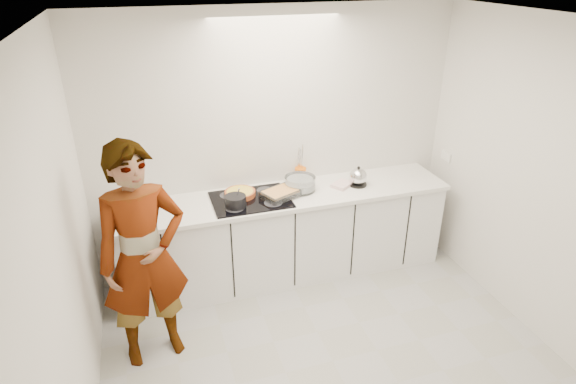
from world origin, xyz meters
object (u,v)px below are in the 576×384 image
object	(u,v)px
tart_dish	(240,193)
mixing_bowl	(300,184)
kettle	(358,177)
utensil_crock	(300,174)
cook	(144,257)
saucepan	(236,201)
baking_dish	(280,193)
hob	(251,200)

from	to	relation	value
tart_dish	mixing_bowl	size ratio (longest dim) A/B	1.09
tart_dish	kettle	distance (m)	1.18
utensil_crock	cook	xyz separation A→B (m)	(-1.58, -0.98, -0.06)
saucepan	utensil_crock	size ratio (longest dim) A/B	1.73
tart_dish	saucepan	xyz separation A→B (m)	(-0.09, -0.21, 0.03)
tart_dish	kettle	world-z (taller)	kettle
tart_dish	baking_dish	world-z (taller)	baking_dish
kettle	cook	size ratio (longest dim) A/B	0.12
saucepan	baking_dish	xyz separation A→B (m)	(0.44, 0.07, -0.02)
hob	baking_dish	bearing A→B (deg)	-7.45
saucepan	baking_dish	distance (m)	0.45
hob	utensil_crock	world-z (taller)	utensil_crock
kettle	utensil_crock	xyz separation A→B (m)	(-0.51, 0.27, -0.02)
tart_dish	baking_dish	bearing A→B (deg)	-21.29
hob	saucepan	xyz separation A→B (m)	(-0.16, -0.11, 0.06)
tart_dish	cook	xyz separation A→B (m)	(-0.92, -0.81, -0.03)
saucepan	mixing_bowl	xyz separation A→B (m)	(0.67, 0.18, -0.00)
saucepan	utensil_crock	world-z (taller)	saucepan
kettle	utensil_crock	size ratio (longest dim) A/B	1.52
cook	mixing_bowl	bearing A→B (deg)	15.80
kettle	tart_dish	bearing A→B (deg)	175.31
utensil_crock	cook	world-z (taller)	cook
cook	hob	bearing A→B (deg)	23.80
cook	baking_dish	bearing A→B (deg)	16.21
utensil_crock	baking_dish	bearing A→B (deg)	-134.42
tart_dish	utensil_crock	bearing A→B (deg)	14.96
utensil_crock	tart_dish	bearing A→B (deg)	-165.04
tart_dish	utensil_crock	world-z (taller)	utensil_crock
hob	tart_dish	xyz separation A→B (m)	(-0.08, 0.10, 0.03)
hob	kettle	xyz separation A→B (m)	(1.10, 0.01, 0.08)
saucepan	utensil_crock	distance (m)	0.85
kettle	utensil_crock	world-z (taller)	kettle
tart_dish	baking_dish	xyz separation A→B (m)	(0.35, -0.14, 0.01)
mixing_bowl	utensil_crock	xyz separation A→B (m)	(0.08, 0.21, 0.01)
mixing_bowl	kettle	size ratio (longest dim) A/B	1.53
tart_dish	saucepan	world-z (taller)	saucepan
baking_dish	kettle	size ratio (longest dim) A/B	1.88
saucepan	mixing_bowl	bearing A→B (deg)	15.10
tart_dish	kettle	bearing A→B (deg)	-4.69
hob	tart_dish	size ratio (longest dim) A/B	2.02
saucepan	baking_dish	world-z (taller)	saucepan
mixing_bowl	baking_dish	bearing A→B (deg)	-155.03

